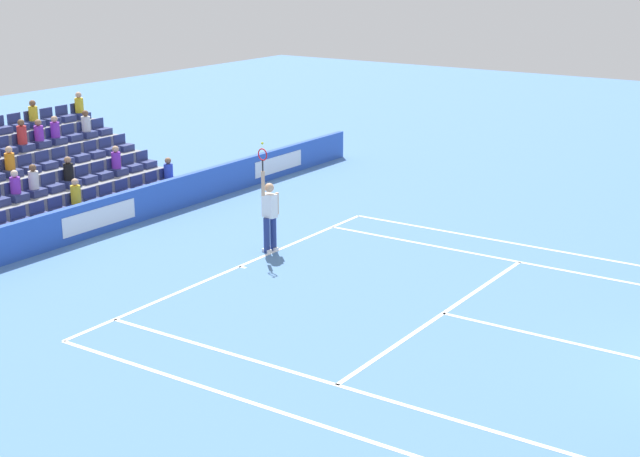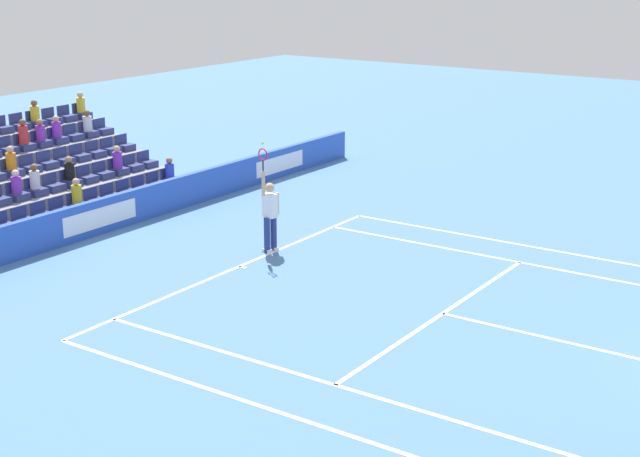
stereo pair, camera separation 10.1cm
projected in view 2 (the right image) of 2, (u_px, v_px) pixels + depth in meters
name	position (u px, v px, depth m)	size (l,w,h in m)	color
line_baseline	(239.00, 266.00, 22.69)	(10.97, 0.10, 0.01)	white
line_service	(443.00, 313.00, 19.73)	(8.23, 0.10, 0.01)	white
line_centre_service	(592.00, 348.00, 18.00)	(0.10, 6.40, 0.01)	white
line_singles_sideline_left	(357.00, 392.00, 16.22)	(0.10, 11.89, 0.01)	white
line_singles_sideline_right	(537.00, 266.00, 22.74)	(0.10, 11.89, 0.01)	white
line_doubles_sideline_left	(312.00, 423.00, 15.13)	(0.10, 11.89, 0.01)	white
line_doubles_sideline_right	(558.00, 251.00, 23.83)	(0.10, 11.89, 0.01)	white
line_centre_mark	(243.00, 267.00, 22.64)	(0.10, 0.20, 0.01)	white
sponsor_barrier	(98.00, 217.00, 25.19)	(24.20, 0.22, 0.96)	blue
tennis_player	(270.00, 214.00, 23.58)	(0.52, 0.38, 2.85)	navy
stadium_stand	(11.00, 186.00, 27.02)	(8.68, 4.75, 3.04)	gray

